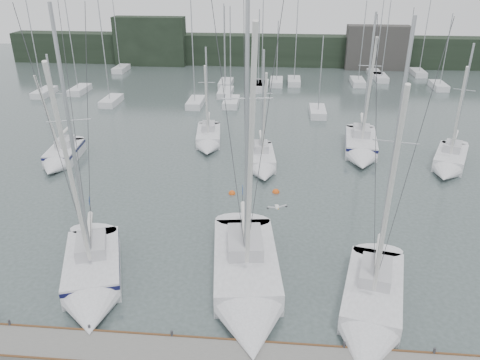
{
  "coord_description": "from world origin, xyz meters",
  "views": [
    {
      "loc": [
        2.72,
        -20.51,
        16.4
      ],
      "look_at": [
        0.4,
        5.0,
        4.39
      ],
      "focal_mm": 35.0,
      "sensor_mm": 36.0,
      "label": 1
    }
  ],
  "objects_px": {
    "sailboat_near_right": "(371,315)",
    "sailboat_mid_b": "(208,141)",
    "sailboat_mid_c": "(262,163)",
    "buoy_a": "(232,194)",
    "sailboat_near_left": "(92,282)",
    "buoy_b": "(276,192)",
    "sailboat_mid_a": "(61,158)",
    "sailboat_mid_e": "(449,164)",
    "sailboat_mid_d": "(361,149)",
    "sailboat_near_center": "(248,290)"
  },
  "relations": [
    {
      "from": "sailboat_mid_b",
      "to": "sailboat_near_center",
      "type": "bearing_deg",
      "value": -83.01
    },
    {
      "from": "sailboat_mid_e",
      "to": "buoy_b",
      "type": "height_order",
      "value": "sailboat_mid_e"
    },
    {
      "from": "sailboat_near_right",
      "to": "sailboat_mid_a",
      "type": "height_order",
      "value": "sailboat_near_right"
    },
    {
      "from": "sailboat_mid_b",
      "to": "sailboat_near_right",
      "type": "bearing_deg",
      "value": -70.65
    },
    {
      "from": "sailboat_mid_a",
      "to": "sailboat_near_left",
      "type": "bearing_deg",
      "value": -66.56
    },
    {
      "from": "sailboat_near_left",
      "to": "buoy_b",
      "type": "distance_m",
      "value": 16.25
    },
    {
      "from": "sailboat_mid_c",
      "to": "sailboat_mid_e",
      "type": "height_order",
      "value": "sailboat_mid_e"
    },
    {
      "from": "sailboat_near_center",
      "to": "buoy_b",
      "type": "bearing_deg",
      "value": 77.23
    },
    {
      "from": "sailboat_mid_b",
      "to": "sailboat_mid_c",
      "type": "bearing_deg",
      "value": -50.02
    },
    {
      "from": "sailboat_near_left",
      "to": "sailboat_mid_b",
      "type": "distance_m",
      "value": 22.81
    },
    {
      "from": "sailboat_mid_d",
      "to": "sailboat_mid_e",
      "type": "relative_size",
      "value": 1.19
    },
    {
      "from": "sailboat_near_left",
      "to": "sailboat_mid_e",
      "type": "height_order",
      "value": "sailboat_near_left"
    },
    {
      "from": "sailboat_near_left",
      "to": "buoy_a",
      "type": "distance_m",
      "value": 13.99
    },
    {
      "from": "sailboat_near_center",
      "to": "sailboat_near_right",
      "type": "xyz_separation_m",
      "value": [
        6.19,
        -1.29,
        -0.07
      ]
    },
    {
      "from": "sailboat_mid_b",
      "to": "sailboat_mid_d",
      "type": "relative_size",
      "value": 0.74
    },
    {
      "from": "sailboat_mid_c",
      "to": "buoy_a",
      "type": "bearing_deg",
      "value": -119.35
    },
    {
      "from": "sailboat_mid_a",
      "to": "buoy_b",
      "type": "xyz_separation_m",
      "value": [
        19.19,
        -3.96,
        -0.57
      ]
    },
    {
      "from": "sailboat_near_left",
      "to": "buoy_b",
      "type": "bearing_deg",
      "value": 34.07
    },
    {
      "from": "sailboat_near_center",
      "to": "sailboat_mid_b",
      "type": "height_order",
      "value": "sailboat_near_center"
    },
    {
      "from": "buoy_a",
      "to": "sailboat_near_center",
      "type": "bearing_deg",
      "value": -80.12
    },
    {
      "from": "sailboat_mid_e",
      "to": "buoy_b",
      "type": "relative_size",
      "value": 20.0
    },
    {
      "from": "buoy_a",
      "to": "sailboat_near_right",
      "type": "bearing_deg",
      "value": -58.65
    },
    {
      "from": "sailboat_mid_c",
      "to": "buoy_a",
      "type": "height_order",
      "value": "sailboat_mid_c"
    },
    {
      "from": "sailboat_mid_a",
      "to": "sailboat_mid_c",
      "type": "bearing_deg",
      "value": -4.26
    },
    {
      "from": "sailboat_mid_b",
      "to": "buoy_b",
      "type": "height_order",
      "value": "sailboat_mid_b"
    },
    {
      "from": "sailboat_near_left",
      "to": "sailboat_mid_d",
      "type": "bearing_deg",
      "value": 31.71
    },
    {
      "from": "sailboat_mid_d",
      "to": "sailboat_mid_e",
      "type": "height_order",
      "value": "sailboat_mid_d"
    },
    {
      "from": "sailboat_mid_d",
      "to": "buoy_b",
      "type": "relative_size",
      "value": 23.85
    },
    {
      "from": "sailboat_mid_b",
      "to": "sailboat_mid_c",
      "type": "relative_size",
      "value": 0.94
    },
    {
      "from": "sailboat_near_left",
      "to": "sailboat_near_center",
      "type": "distance_m",
      "value": 8.48
    },
    {
      "from": "sailboat_mid_e",
      "to": "sailboat_near_left",
      "type": "bearing_deg",
      "value": -119.62
    },
    {
      "from": "sailboat_near_center",
      "to": "sailboat_mid_e",
      "type": "bearing_deg",
      "value": 42.17
    },
    {
      "from": "sailboat_mid_b",
      "to": "buoy_a",
      "type": "bearing_deg",
      "value": -78.29
    },
    {
      "from": "sailboat_mid_a",
      "to": "sailboat_mid_b",
      "type": "height_order",
      "value": "sailboat_mid_a"
    },
    {
      "from": "sailboat_near_left",
      "to": "sailboat_mid_b",
      "type": "height_order",
      "value": "sailboat_near_left"
    },
    {
      "from": "sailboat_mid_b",
      "to": "sailboat_mid_d",
      "type": "xyz_separation_m",
      "value": [
        14.51,
        -1.21,
        0.14
      ]
    },
    {
      "from": "sailboat_mid_a",
      "to": "sailboat_mid_e",
      "type": "height_order",
      "value": "sailboat_mid_e"
    },
    {
      "from": "sailboat_mid_a",
      "to": "sailboat_mid_b",
      "type": "distance_m",
      "value": 13.6
    },
    {
      "from": "sailboat_near_right",
      "to": "buoy_b",
      "type": "distance_m",
      "value": 15.11
    },
    {
      "from": "sailboat_mid_b",
      "to": "buoy_a",
      "type": "xyz_separation_m",
      "value": [
        3.42,
        -10.16,
        -0.51
      ]
    },
    {
      "from": "sailboat_near_right",
      "to": "buoy_b",
      "type": "bearing_deg",
      "value": 122.16
    },
    {
      "from": "sailboat_near_center",
      "to": "buoy_a",
      "type": "distance_m",
      "value": 12.62
    },
    {
      "from": "sailboat_mid_d",
      "to": "buoy_b",
      "type": "xyz_separation_m",
      "value": [
        -7.69,
        -8.41,
        -0.65
      ]
    },
    {
      "from": "sailboat_mid_d",
      "to": "sailboat_mid_c",
      "type": "bearing_deg",
      "value": -149.82
    },
    {
      "from": "sailboat_mid_e",
      "to": "buoy_a",
      "type": "relative_size",
      "value": 20.96
    },
    {
      "from": "sailboat_near_left",
      "to": "sailboat_near_center",
      "type": "height_order",
      "value": "sailboat_near_center"
    },
    {
      "from": "sailboat_near_right",
      "to": "sailboat_mid_b",
      "type": "distance_m",
      "value": 26.62
    },
    {
      "from": "sailboat_near_right",
      "to": "sailboat_mid_d",
      "type": "xyz_separation_m",
      "value": [
        2.73,
        22.66,
        0.1
      ]
    },
    {
      "from": "sailboat_near_center",
      "to": "buoy_a",
      "type": "bearing_deg",
      "value": 92.52
    },
    {
      "from": "buoy_a",
      "to": "sailboat_mid_b",
      "type": "bearing_deg",
      "value": 108.62
    }
  ]
}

